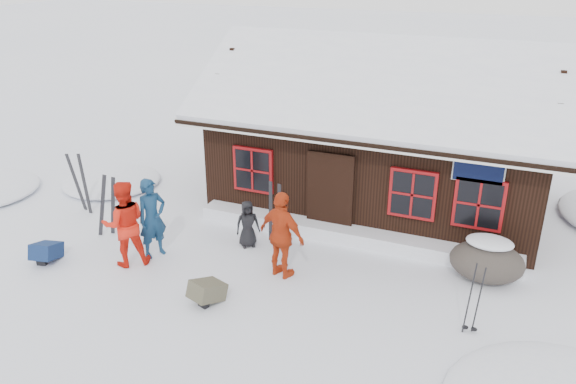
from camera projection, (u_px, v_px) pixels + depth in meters
name	position (u px, v px, depth m)	size (l,w,h in m)	color
ground	(251.00, 275.00, 11.80)	(120.00, 120.00, 0.00)	white
mountain_hut	(383.00, 144.00, 14.88)	(8.90, 6.09, 4.42)	black
snow_drift	(351.00, 235.00, 13.11)	(7.60, 0.60, 0.35)	white
snow_mounds	(352.00, 250.00, 12.80)	(20.60, 13.20, 0.48)	white
skier_teal	(152.00, 218.00, 12.25)	(0.66, 0.43, 1.81)	navy
skier_orange_left	(125.00, 224.00, 11.87)	(0.93, 0.73, 1.92)	red
skier_orange_right	(282.00, 235.00, 11.41)	(1.11, 0.46, 1.89)	#BE3613
skier_crouched	(248.00, 224.00, 12.77)	(0.54, 0.35, 1.11)	black
boulder	(487.00, 261.00, 11.47)	(1.50, 1.12, 0.87)	#473F39
ski_pair_left	(108.00, 206.00, 13.21)	(0.58, 0.24, 1.57)	black
ski_pair_mid	(81.00, 184.00, 14.46)	(0.61, 0.15, 1.62)	black
ski_pair_right	(275.00, 214.00, 12.86)	(0.36, 0.12, 1.55)	black
ski_poles	(474.00, 300.00, 9.76)	(0.25, 0.13, 1.42)	black
backpack_blue	(47.00, 254.00, 12.26)	(0.47, 0.63, 0.34)	navy
backpack_olive	(207.00, 294.00, 10.82)	(0.47, 0.63, 0.34)	#4C4836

